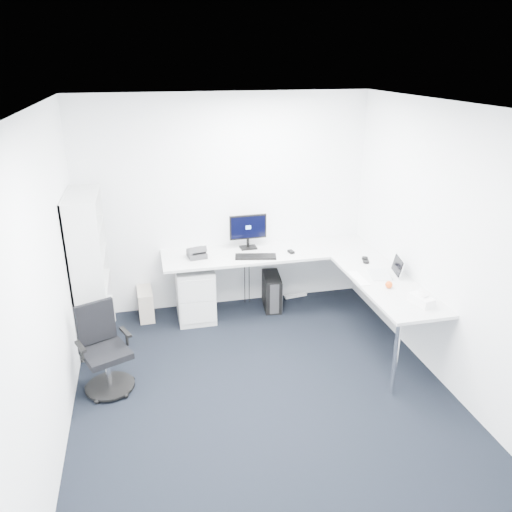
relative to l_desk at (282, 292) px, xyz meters
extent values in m
plane|color=black|center=(-0.55, -1.40, -0.41)|extent=(4.20, 4.20, 0.00)
plane|color=white|center=(-0.55, -1.40, 2.29)|extent=(4.20, 4.20, 0.00)
cube|color=white|center=(-0.55, 0.70, 0.94)|extent=(3.60, 0.02, 2.70)
cube|color=white|center=(-0.55, -3.50, 0.94)|extent=(3.60, 0.02, 2.70)
cube|color=white|center=(-2.35, -1.40, 0.94)|extent=(0.02, 4.20, 2.70)
cube|color=white|center=(1.25, -1.40, 0.94)|extent=(0.02, 4.20, 2.70)
cube|color=silver|center=(-1.02, 0.35, -0.06)|extent=(0.45, 0.56, 0.69)
cube|color=black|center=(-0.02, 0.41, -0.18)|extent=(0.26, 0.49, 0.45)
cube|color=#B9AE9D|center=(-1.63, 0.49, -0.22)|extent=(0.20, 0.40, 0.38)
cube|color=white|center=(0.38, 0.62, -0.39)|extent=(0.32, 0.10, 0.04)
cube|color=black|center=(-0.28, 0.18, 0.42)|extent=(0.52, 0.27, 0.02)
cube|color=black|center=(0.18, 0.23, 0.42)|extent=(0.08, 0.10, 0.03)
cube|color=white|center=(0.67, -0.68, 0.41)|extent=(0.11, 0.38, 0.01)
sphere|color=#DD4E13|center=(0.88, -0.97, 0.45)|extent=(0.08, 0.08, 0.08)
cube|color=white|center=(1.02, -1.37, 0.45)|extent=(0.18, 0.27, 0.09)
camera|label=1|loc=(-1.53, -5.26, 2.65)|focal=35.00mm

